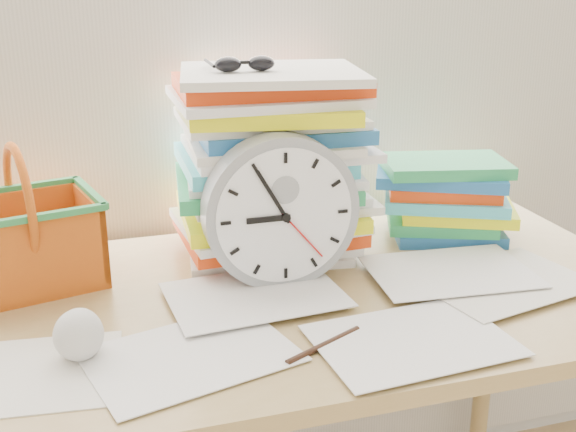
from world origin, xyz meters
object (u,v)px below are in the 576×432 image
object	(u,v)px
basket	(22,217)
clock	(281,211)
book_stack	(447,197)
desk	(275,331)
paper_stack	(272,164)

from	to	relation	value
basket	clock	bearing A→B (deg)	-30.00
book_stack	basket	size ratio (longest dim) A/B	1.10
desk	book_stack	bearing A→B (deg)	22.12
desk	basket	size ratio (longest dim) A/B	5.45
paper_stack	book_stack	bearing A→B (deg)	-3.22
paper_stack	book_stack	distance (m)	0.39
paper_stack	basket	bearing A→B (deg)	-176.91
paper_stack	clock	bearing A→B (deg)	-100.15
book_stack	desk	bearing A→B (deg)	-157.88
paper_stack	clock	size ratio (longest dim) A/B	1.32
clock	book_stack	world-z (taller)	clock
desk	paper_stack	size ratio (longest dim) A/B	3.82
paper_stack	basket	world-z (taller)	paper_stack
clock	basket	distance (m)	0.46
book_stack	basket	bearing A→B (deg)	-179.74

